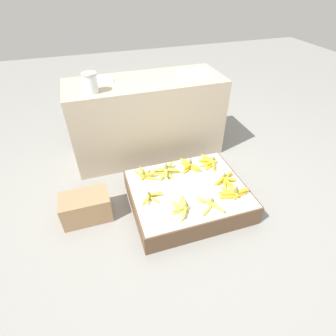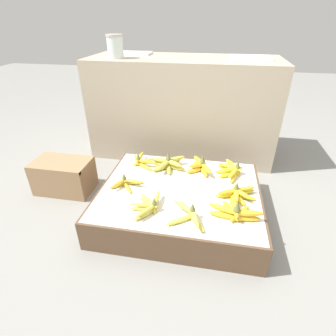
{
  "view_description": "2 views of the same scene",
  "coord_description": "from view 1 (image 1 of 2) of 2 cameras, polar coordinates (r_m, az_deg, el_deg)",
  "views": [
    {
      "loc": [
        -0.65,
        -1.45,
        1.64
      ],
      "look_at": [
        -0.13,
        0.12,
        0.33
      ],
      "focal_mm": 28.0,
      "sensor_mm": 36.0,
      "label": 1
    },
    {
      "loc": [
        0.16,
        -1.26,
        1.07
      ],
      "look_at": [
        -0.07,
        0.01,
        0.31
      ],
      "focal_mm": 28.0,
      "sensor_mm": 36.0,
      "label": 2
    }
  ],
  "objects": [
    {
      "name": "glass_jar",
      "position": [
        2.32,
        -16.54,
        17.36
      ],
      "size": [
        0.12,
        0.12,
        0.16
      ],
      "color": "silver",
      "rests_on": "back_vendor_table"
    },
    {
      "name": "foam_tray_white",
      "position": [
        2.7,
        5.72,
        19.95
      ],
      "size": [
        0.29,
        0.2,
        0.02
      ],
      "color": "white",
      "rests_on": "back_vendor_table"
    },
    {
      "name": "banana_bunch_back_midleft",
      "position": [
        2.27,
        -0.33,
        -0.6
      ],
      "size": [
        0.25,
        0.22,
        0.11
      ],
      "color": "gold",
      "rests_on": "display_platform"
    },
    {
      "name": "banana_bunch_back_left",
      "position": [
        2.25,
        -5.0,
        -1.4
      ],
      "size": [
        0.2,
        0.21,
        0.09
      ],
      "color": "gold",
      "rests_on": "display_platform"
    },
    {
      "name": "banana_bunch_middle_left",
      "position": [
        2.05,
        -3.56,
        -6.28
      ],
      "size": [
        0.19,
        0.14,
        0.08
      ],
      "color": "gold",
      "rests_on": "display_platform"
    },
    {
      "name": "banana_bunch_front_midright",
      "position": [
        2.01,
        9.2,
        -7.79
      ],
      "size": [
        0.2,
        0.24,
        0.1
      ],
      "color": "#DBCC4C",
      "rests_on": "display_platform"
    },
    {
      "name": "foam_tray_dark",
      "position": [
        2.57,
        -15.06,
        17.95
      ],
      "size": [
        0.26,
        0.17,
        0.02
      ],
      "color": "white",
      "rests_on": "back_vendor_table"
    },
    {
      "name": "banana_bunch_front_right",
      "position": [
        2.13,
        14.11,
        -5.2
      ],
      "size": [
        0.28,
        0.18,
        0.11
      ],
      "color": "gold",
      "rests_on": "display_platform"
    },
    {
      "name": "banana_bunch_back_right",
      "position": [
        2.4,
        9.07,
        1.22
      ],
      "size": [
        0.18,
        0.26,
        0.1
      ],
      "color": "yellow",
      "rests_on": "display_platform"
    },
    {
      "name": "banana_bunch_front_midleft",
      "position": [
        1.96,
        3.06,
        -8.6
      ],
      "size": [
        0.15,
        0.25,
        0.09
      ],
      "color": "#DBCC4C",
      "rests_on": "display_platform"
    },
    {
      "name": "back_vendor_table",
      "position": [
        2.7,
        -4.54,
        10.68
      ],
      "size": [
        1.48,
        0.56,
        0.79
      ],
      "color": "tan",
      "rests_on": "ground_plane"
    },
    {
      "name": "ground_plane",
      "position": [
        2.29,
        4.17,
        -7.68
      ],
      "size": [
        10.0,
        10.0,
        0.0
      ],
      "primitive_type": "plane",
      "color": "gray"
    },
    {
      "name": "wooden_crate",
      "position": [
        2.19,
        -17.39,
        -8.09
      ],
      "size": [
        0.38,
        0.23,
        0.22
      ],
      "color": "#997551",
      "rests_on": "ground_plane"
    },
    {
      "name": "display_platform",
      "position": [
        2.22,
        4.27,
        -6.04
      ],
      "size": [
        0.93,
        0.77,
        0.18
      ],
      "color": "brown",
      "rests_on": "ground_plane"
    },
    {
      "name": "banana_bunch_back_midright",
      "position": [
        2.32,
        4.65,
        0.5
      ],
      "size": [
        0.17,
        0.22,
        0.11
      ],
      "color": "gold",
      "rests_on": "display_platform"
    },
    {
      "name": "banana_bunch_middle_right",
      "position": [
        2.24,
        12.46,
        -2.4
      ],
      "size": [
        0.23,
        0.18,
        0.1
      ],
      "color": "yellow",
      "rests_on": "display_platform"
    }
  ]
}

